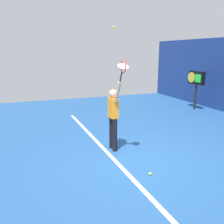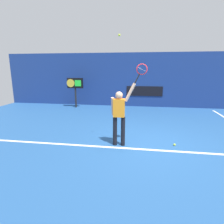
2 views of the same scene
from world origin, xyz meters
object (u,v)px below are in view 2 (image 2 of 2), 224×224
tennis_player (119,114)px  spare_ball (175,145)px  tennis_racket (141,70)px  tennis_ball (119,35)px  scoreboard_clock (75,85)px

tennis_player → spare_ball: tennis_player is taller
tennis_racket → tennis_ball: 1.15m
scoreboard_clock → spare_ball: scoreboard_clock is taller
tennis_racket → tennis_ball: (-0.64, 0.02, 0.96)m
tennis_player → spare_ball: 1.99m
tennis_racket → scoreboard_clock: bearing=126.0°
tennis_racket → scoreboard_clock: tennis_racket is taller
tennis_ball → spare_ball: (1.74, 0.19, -3.23)m
tennis_player → scoreboard_clock: bearing=121.5°
tennis_racket → spare_ball: tennis_racket is taller
tennis_racket → tennis_ball: tennis_ball is taller
scoreboard_clock → spare_ball: 7.40m
tennis_ball → tennis_racket: bearing=-1.5°
tennis_racket → scoreboard_clock: 6.78m
tennis_racket → spare_ball: (1.10, 0.21, -2.27)m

